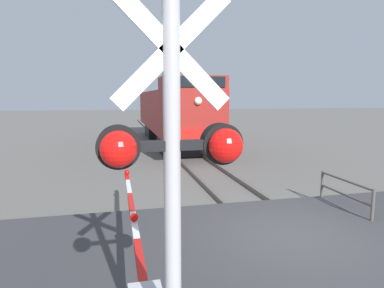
% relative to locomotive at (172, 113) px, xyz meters
% --- Properties ---
extents(ground_plane, '(160.00, 160.00, 0.00)m').
position_rel_locomotive_xyz_m(ground_plane, '(0.00, -15.75, -2.11)').
color(ground_plane, '#605E59').
extents(rail_track_left, '(0.08, 80.00, 0.15)m').
position_rel_locomotive_xyz_m(rail_track_left, '(-0.72, -15.75, -2.04)').
color(rail_track_left, '#59544C').
rests_on(rail_track_left, ground_plane).
extents(rail_track_right, '(0.08, 80.00, 0.15)m').
position_rel_locomotive_xyz_m(rail_track_right, '(0.72, -15.75, -2.04)').
color(rail_track_right, '#59544C').
rests_on(rail_track_right, ground_plane).
extents(road_surface, '(36.00, 4.83, 0.16)m').
position_rel_locomotive_xyz_m(road_surface, '(0.00, -15.75, -2.03)').
color(road_surface, '#38383A').
rests_on(road_surface, ground_plane).
extents(locomotive, '(3.00, 15.16, 4.12)m').
position_rel_locomotive_xyz_m(locomotive, '(0.00, 0.00, 0.00)').
color(locomotive, black).
rests_on(locomotive, ground_plane).
extents(crossing_signal, '(1.18, 0.33, 3.96)m').
position_rel_locomotive_xyz_m(crossing_signal, '(-3.23, -19.32, 0.34)').
color(crossing_signal, '#ADADB2').
rests_on(crossing_signal, ground_plane).
extents(crossing_gate, '(0.36, 6.75, 1.20)m').
position_rel_locomotive_xyz_m(crossing_gate, '(-3.41, -17.59, -1.35)').
color(crossing_gate, silver).
rests_on(crossing_gate, ground_plane).
extents(guard_railing, '(0.08, 2.09, 0.95)m').
position_rel_locomotive_xyz_m(guard_railing, '(2.29, -14.41, -1.50)').
color(guard_railing, '#4C4742').
rests_on(guard_railing, ground_plane).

